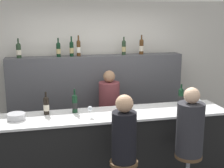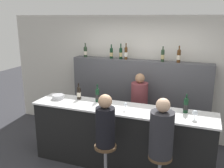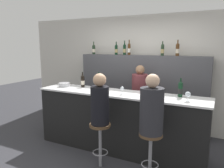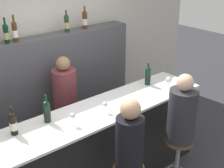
# 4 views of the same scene
# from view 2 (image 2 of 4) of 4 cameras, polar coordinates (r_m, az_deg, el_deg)

# --- Properties ---
(wall_back) EXTENTS (6.40, 0.05, 2.60)m
(wall_back) POSITION_cam_2_polar(r_m,az_deg,el_deg) (5.45, 6.80, 1.62)
(wall_back) COLOR beige
(wall_back) RESTS_ON ground_plane
(bar_counter) EXTENTS (3.11, 0.65, 1.09)m
(bar_counter) POSITION_cam_2_polar(r_m,az_deg,el_deg) (4.42, 1.93, -12.02)
(bar_counter) COLOR black
(bar_counter) RESTS_ON ground_plane
(back_bar_cabinet) EXTENTS (2.92, 0.28, 1.70)m
(back_bar_cabinet) POSITION_cam_2_polar(r_m,az_deg,el_deg) (5.37, 6.07, -3.56)
(back_bar_cabinet) COLOR #4C4C51
(back_bar_cabinet) RESTS_ON ground_plane
(wine_bottle_counter_0) EXTENTS (0.07, 0.07, 0.30)m
(wine_bottle_counter_0) POSITION_cam_2_polar(r_m,az_deg,el_deg) (4.62, -7.60, -2.00)
(wine_bottle_counter_0) COLOR black
(wine_bottle_counter_0) RESTS_ON bar_counter
(wine_bottle_counter_1) EXTENTS (0.07, 0.07, 0.32)m
(wine_bottle_counter_1) POSITION_cam_2_polar(r_m,az_deg,el_deg) (4.46, -3.36, -2.47)
(wine_bottle_counter_1) COLOR black
(wine_bottle_counter_1) RESTS_ON bar_counter
(wine_bottle_counter_2) EXTENTS (0.08, 0.08, 0.31)m
(wine_bottle_counter_2) POSITION_cam_2_polar(r_m,az_deg,el_deg) (4.11, 16.55, -4.62)
(wine_bottle_counter_2) COLOR black
(wine_bottle_counter_2) RESTS_ON bar_counter
(wine_bottle_backbar_0) EXTENTS (0.08, 0.08, 0.30)m
(wine_bottle_backbar_0) POSITION_cam_2_polar(r_m,az_deg,el_deg) (5.57, -6.09, 7.40)
(wine_bottle_backbar_0) COLOR #233823
(wine_bottle_backbar_0) RESTS_ON back_bar_cabinet
(wine_bottle_backbar_1) EXTENTS (0.07, 0.07, 0.30)m
(wine_bottle_backbar_1) POSITION_cam_2_polar(r_m,az_deg,el_deg) (5.32, -0.14, 7.13)
(wine_bottle_backbar_1) COLOR black
(wine_bottle_backbar_1) RESTS_ON back_bar_cabinet
(wine_bottle_backbar_2) EXTENTS (0.07, 0.07, 0.32)m
(wine_bottle_backbar_2) POSITION_cam_2_polar(r_m,az_deg,el_deg) (5.25, 2.02, 7.10)
(wine_bottle_backbar_2) COLOR black
(wine_bottle_backbar_2) RESTS_ON back_bar_cabinet
(wine_bottle_backbar_3) EXTENTS (0.07, 0.07, 0.34)m
(wine_bottle_backbar_3) POSITION_cam_2_polar(r_m,az_deg,el_deg) (5.22, 3.21, 7.12)
(wine_bottle_backbar_3) COLOR #4C2D14
(wine_bottle_backbar_3) RESTS_ON back_bar_cabinet
(wine_bottle_backbar_4) EXTENTS (0.07, 0.07, 0.30)m
(wine_bottle_backbar_4) POSITION_cam_2_polar(r_m,az_deg,el_deg) (5.05, 11.51, 6.46)
(wine_bottle_backbar_4) COLOR #233823
(wine_bottle_backbar_4) RESTS_ON back_bar_cabinet
(wine_bottle_backbar_5) EXTENTS (0.07, 0.07, 0.33)m
(wine_bottle_backbar_5) POSITION_cam_2_polar(r_m,az_deg,el_deg) (5.01, 15.02, 6.26)
(wine_bottle_backbar_5) COLOR #4C2D14
(wine_bottle_backbar_5) RESTS_ON back_bar_cabinet
(wine_glass_0) EXTENTS (0.06, 0.06, 0.15)m
(wine_glass_0) POSITION_cam_2_polar(r_m,az_deg,el_deg) (4.20, -2.57, -3.90)
(wine_glass_0) COLOR silver
(wine_glass_0) RESTS_ON bar_counter
(wine_glass_1) EXTENTS (0.06, 0.06, 0.13)m
(wine_glass_1) POSITION_cam_2_polar(r_m,az_deg,el_deg) (4.06, 3.08, -4.74)
(wine_glass_1) COLOR silver
(wine_glass_1) RESTS_ON bar_counter
(wine_glass_2) EXTENTS (0.08, 0.08, 0.15)m
(wine_glass_2) POSITION_cam_2_polar(r_m,az_deg,el_deg) (3.90, 18.44, -6.31)
(wine_glass_2) COLOR silver
(wine_glass_2) RESTS_ON bar_counter
(metal_bowl) EXTENTS (0.22, 0.22, 0.08)m
(metal_bowl) POSITION_cam_2_polar(r_m,az_deg,el_deg) (4.73, -12.24, -2.89)
(metal_bowl) COLOR #B7B7BC
(metal_bowl) RESTS_ON bar_counter
(bar_stool_left) EXTENTS (0.33, 0.33, 0.71)m
(bar_stool_left) POSITION_cam_2_polar(r_m,az_deg,el_deg) (3.91, -1.49, -15.99)
(bar_stool_left) COLOR gray
(bar_stool_left) RESTS_ON ground_plane
(guest_seated_left) EXTENTS (0.28, 0.28, 0.80)m
(guest_seated_left) POSITION_cam_2_polar(r_m,az_deg,el_deg) (3.67, -1.55, -8.98)
(guest_seated_left) COLOR black
(guest_seated_left) RESTS_ON bar_stool_left
(bar_stool_right) EXTENTS (0.33, 0.33, 0.71)m
(bar_stool_right) POSITION_cam_2_polar(r_m,az_deg,el_deg) (3.73, 10.82, -18.00)
(bar_stool_right) COLOR gray
(bar_stool_right) RESTS_ON ground_plane
(guest_seated_right) EXTENTS (0.33, 0.33, 0.83)m
(guest_seated_right) POSITION_cam_2_polar(r_m,az_deg,el_deg) (3.47, 11.26, -10.67)
(guest_seated_right) COLOR #28282D
(guest_seated_right) RESTS_ON bar_stool_right
(bartender) EXTENTS (0.33, 0.33, 1.52)m
(bartender) POSITION_cam_2_polar(r_m,az_deg,el_deg) (5.02, 6.16, -6.77)
(bartender) COLOR brown
(bartender) RESTS_ON ground_plane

